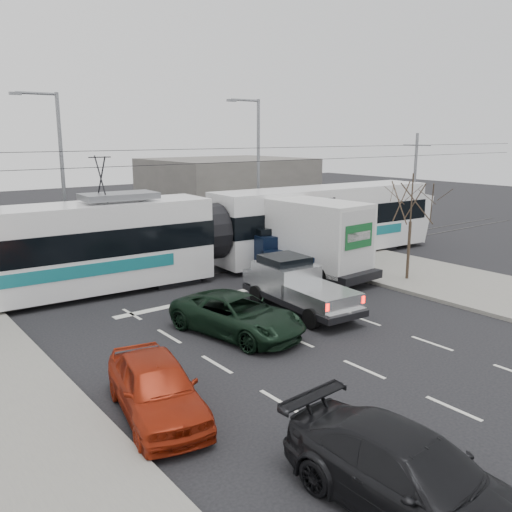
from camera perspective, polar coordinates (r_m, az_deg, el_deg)
ground at (r=19.92m, az=8.02°, el=-7.67°), size 120.00×120.00×0.00m
sidewalk_right at (r=26.82m, az=21.65°, el=-2.96°), size 6.00×60.00×0.15m
rails at (r=27.49m, az=-7.01°, el=-1.92°), size 60.00×1.60×0.03m
building_right at (r=45.10m, az=-3.07°, el=7.04°), size 12.00×10.00×5.00m
bare_tree at (r=26.32m, az=16.06°, el=5.42°), size 2.40×2.40×5.00m
traffic_signal at (r=28.17m, az=8.00°, el=4.07°), size 0.44×0.44×3.60m
street_lamp_near at (r=34.09m, az=-0.00°, el=9.67°), size 2.38×0.25×9.00m
street_lamp_far at (r=30.47m, az=-20.05°, el=8.56°), size 2.38×0.25×9.00m
catenary at (r=26.79m, az=-7.23°, el=6.12°), size 60.00×0.20×7.00m
tram at (r=26.98m, az=-5.04°, el=2.41°), size 29.22×4.63×5.94m
silver_pickup at (r=21.74m, az=4.14°, el=-3.01°), size 2.39×5.80×2.06m
box_truck at (r=26.79m, az=5.31°, el=1.83°), size 2.96×7.71×3.80m
navy_pickup at (r=27.03m, az=2.05°, el=0.44°), size 2.80×5.84×2.36m
green_car at (r=19.08m, az=-1.96°, el=-6.21°), size 3.33×5.47×1.42m
red_car at (r=14.01m, az=-10.46°, el=-13.40°), size 2.71×4.78×1.53m
dark_car at (r=11.05m, az=16.01°, el=-21.40°), size 2.47×5.40×1.53m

